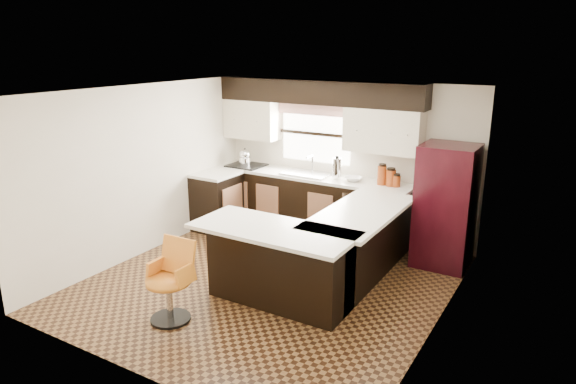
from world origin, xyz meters
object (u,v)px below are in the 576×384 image
Objects in this scene: peninsula_return at (280,266)px; bar_chair at (168,282)px; peninsula_long at (355,247)px; refrigerator at (446,206)px.

peninsula_return is 1.83× the size of bar_chair.
bar_chair is at bearing -124.40° from peninsula_long.
peninsula_long is 1.42m from refrigerator.
refrigerator is at bearing 56.82° from peninsula_return.
refrigerator reaches higher than peninsula_return.
peninsula_return is at bearing 49.22° from bar_chair.
refrigerator is at bearing 53.54° from bar_chair.
refrigerator reaches higher than peninsula_long.
bar_chair reaches higher than peninsula_return.
refrigerator is at bearing 52.86° from peninsula_long.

